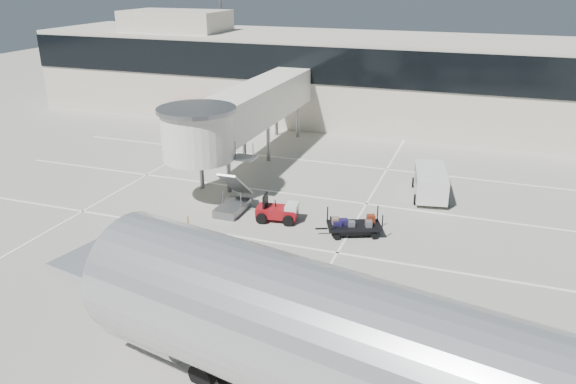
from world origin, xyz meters
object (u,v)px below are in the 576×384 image
Objects in this scene: belt_loader at (194,113)px; minivan at (430,180)px; suitcase_cart at (354,226)px; baggage_tug at (278,211)px; box_cart_near at (164,256)px; box_cart_far at (154,236)px; ground_worker at (202,272)px; aircraft at (382,362)px.

minivan is at bearing -27.05° from belt_loader.
minivan is (3.26, 7.36, 0.56)m from suitcase_cart.
minivan is (7.86, 7.00, 0.49)m from baggage_tug.
suitcase_cart is 10.38m from box_cart_near.
box_cart_far is 5.10m from ground_worker.
ground_worker is 17.40m from minivan.
box_cart_near is at bearing 138.69° from ground_worker.
baggage_tug is at bearing 132.11° from aircraft.
suitcase_cart is 10.81m from box_cart_far.
box_cart_far is at bearing -174.61° from suitcase_cart.
box_cart_far is 17.84m from minivan.
box_cart_near is at bearing 158.84° from aircraft.
aircraft reaches higher than baggage_tug.
baggage_tug is 25.02m from belt_loader.
suitcase_cart is 28.44m from belt_loader.
baggage_tug is 0.51× the size of minivan.
box_cart_far is 27.00m from belt_loader.
suitcase_cart is 0.95× the size of box_cart_near.
minivan is at bearing 42.01° from ground_worker.
box_cart_far reaches higher than box_cart_near.
minivan is 21.93m from aircraft.
aircraft is at bearing -42.82° from box_cart_near.
box_cart_near is 0.78× the size of minivan.
suitcase_cart is 0.83× the size of belt_loader.
baggage_tug is at bearing -50.13° from belt_loader.
aircraft is at bearing -97.61° from minivan.
box_cart_near is 0.93× the size of box_cart_far.
aircraft is (24.81, -34.01, 2.42)m from belt_loader.
belt_loader is at bearing 121.79° from baggage_tug.
suitcase_cart is 2.34× the size of ground_worker.
box_cart_near is 29.17m from belt_loader.
minivan is 0.22× the size of aircraft.
box_cart_far reaches higher than suitcase_cart.
ground_worker is (2.68, -1.12, 0.20)m from box_cart_near.
ground_worker is at bearing -129.35° from minivan.
suitcase_cart is 8.07m from minivan.
box_cart_near is 2.30m from box_cart_far.
baggage_tug reaches higher than box_cart_near.
box_cart_far is at bearing -65.75° from belt_loader.
aircraft is (12.12, -7.75, 2.65)m from box_cart_near.
belt_loader reaches higher than minivan.
aircraft is at bearing -53.87° from belt_loader.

